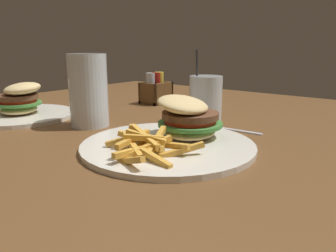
# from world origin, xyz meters

# --- Properties ---
(dining_table) EXTENTS (1.36, 1.21, 0.78)m
(dining_table) POSITION_xyz_m (0.00, 0.00, 0.69)
(dining_table) COLOR brown
(dining_table) RESTS_ON ground_plane
(meal_plate_near) EXTENTS (0.32, 0.32, 0.10)m
(meal_plate_near) POSITION_xyz_m (-0.07, -0.24, 0.80)
(meal_plate_near) COLOR silver
(meal_plate_near) RESTS_ON dining_table
(beer_glass) EXTENTS (0.09, 0.09, 0.17)m
(beer_glass) POSITION_xyz_m (-0.08, 0.01, 0.85)
(beer_glass) COLOR silver
(beer_glass) RESTS_ON dining_table
(juice_glass) EXTENTS (0.08, 0.08, 0.17)m
(juice_glass) POSITION_xyz_m (0.14, -0.16, 0.83)
(juice_glass) COLOR silver
(juice_glass) RESTS_ON dining_table
(spoon) EXTENTS (0.05, 0.17, 0.02)m
(spoon) POSITION_xyz_m (0.09, -0.20, 0.78)
(spoon) COLOR silver
(spoon) RESTS_ON dining_table
(meal_plate_far) EXTENTS (0.28, 0.28, 0.09)m
(meal_plate_far) POSITION_xyz_m (-0.13, 0.23, 0.80)
(meal_plate_far) COLOR silver
(meal_plate_far) RESTS_ON dining_table
(condiment_caddy) EXTENTS (0.09, 0.07, 0.10)m
(condiment_caddy) POSITION_xyz_m (0.25, 0.09, 0.81)
(condiment_caddy) COLOR brown
(condiment_caddy) RESTS_ON dining_table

